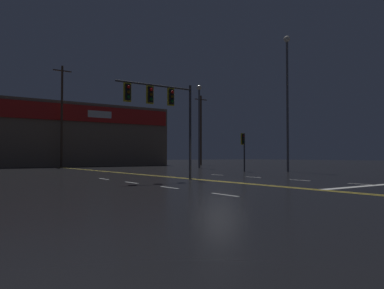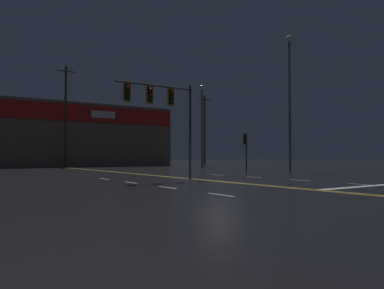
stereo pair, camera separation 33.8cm
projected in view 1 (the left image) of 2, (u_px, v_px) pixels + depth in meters
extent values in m
plane|color=black|center=(220.00, 181.00, 19.60)|extent=(200.00, 200.00, 0.00)
cube|color=gold|center=(217.00, 181.00, 19.51)|extent=(0.12, 60.00, 0.01)
cube|color=gold|center=(222.00, 181.00, 19.69)|extent=(0.12, 60.00, 0.01)
cube|color=silver|center=(225.00, 195.00, 12.77)|extent=(0.12, 1.40, 0.01)
cube|color=silver|center=(169.00, 187.00, 15.71)|extent=(0.12, 1.40, 0.01)
cube|color=silver|center=(132.00, 183.00, 18.66)|extent=(0.12, 1.40, 0.01)
cube|color=silver|center=(104.00, 179.00, 21.60)|extent=(0.12, 1.40, 0.01)
cube|color=silver|center=(362.00, 184.00, 17.60)|extent=(0.12, 1.40, 0.01)
cube|color=silver|center=(300.00, 180.00, 20.54)|extent=(0.12, 1.40, 0.01)
cube|color=silver|center=(253.00, 177.00, 23.49)|extent=(0.12, 1.40, 0.01)
cube|color=silver|center=(217.00, 175.00, 26.43)|extent=(0.12, 1.40, 0.01)
cube|color=silver|center=(377.00, 185.00, 17.01)|extent=(8.07, 0.40, 0.01)
cylinder|color=#38383D|center=(190.00, 132.00, 21.62)|extent=(0.14, 0.14, 5.43)
cylinder|color=#38383D|center=(155.00, 85.00, 20.36)|extent=(4.64, 0.10, 0.10)
cube|color=black|center=(171.00, 97.00, 20.91)|extent=(0.28, 0.24, 0.84)
cube|color=gold|center=(171.00, 97.00, 20.91)|extent=(0.42, 0.08, 0.99)
sphere|color=red|center=(172.00, 92.00, 20.79)|extent=(0.17, 0.17, 0.17)
sphere|color=#543707|center=(172.00, 97.00, 20.78)|extent=(0.17, 0.17, 0.17)
sphere|color=#084513|center=(172.00, 101.00, 20.78)|extent=(0.17, 0.17, 0.17)
cube|color=black|center=(150.00, 95.00, 20.15)|extent=(0.28, 0.24, 0.84)
cube|color=gold|center=(150.00, 95.00, 20.15)|extent=(0.42, 0.08, 0.99)
sphere|color=red|center=(151.00, 90.00, 20.03)|extent=(0.17, 0.17, 0.17)
sphere|color=#543707|center=(151.00, 94.00, 20.02)|extent=(0.17, 0.17, 0.17)
sphere|color=#084513|center=(151.00, 99.00, 20.01)|extent=(0.17, 0.17, 0.17)
cube|color=black|center=(127.00, 92.00, 19.39)|extent=(0.28, 0.24, 0.84)
cube|color=gold|center=(127.00, 92.00, 19.39)|extent=(0.42, 0.08, 0.99)
sphere|color=red|center=(129.00, 87.00, 19.27)|extent=(0.17, 0.17, 0.17)
sphere|color=#543707|center=(129.00, 92.00, 19.26)|extent=(0.17, 0.17, 0.17)
sphere|color=#084513|center=(129.00, 97.00, 19.25)|extent=(0.17, 0.17, 0.17)
cylinder|color=#38383D|center=(244.00, 152.00, 32.10)|extent=(0.13, 0.13, 3.28)
cube|color=black|center=(243.00, 139.00, 32.28)|extent=(0.28, 0.24, 0.84)
cube|color=gold|center=(243.00, 139.00, 32.28)|extent=(0.42, 0.08, 0.99)
sphere|color=red|center=(244.00, 136.00, 32.16)|extent=(0.17, 0.17, 0.17)
sphere|color=#543707|center=(244.00, 139.00, 32.15)|extent=(0.17, 0.17, 0.17)
sphere|color=#084513|center=(244.00, 142.00, 32.14)|extent=(0.17, 0.17, 0.17)
cylinder|color=#59595E|center=(199.00, 128.00, 42.04)|extent=(0.20, 0.20, 8.92)
sphere|color=silver|center=(199.00, 87.00, 42.19)|extent=(0.56, 0.56, 0.56)
cylinder|color=#59595E|center=(287.00, 106.00, 32.35)|extent=(0.20, 0.20, 11.35)
sphere|color=silver|center=(287.00, 39.00, 32.53)|extent=(0.56, 0.56, 0.56)
cube|color=#7A6651|center=(45.00, 135.00, 49.57)|extent=(31.84, 10.00, 8.20)
cube|color=red|center=(56.00, 111.00, 45.49)|extent=(31.20, 0.20, 2.05)
cube|color=white|center=(100.00, 114.00, 48.65)|extent=(3.20, 0.16, 0.90)
cylinder|color=#4C3828|center=(62.00, 116.00, 44.91)|extent=(0.26, 0.26, 12.23)
cube|color=#4C3828|center=(62.00, 71.00, 45.08)|extent=(2.20, 0.12, 0.12)
cylinder|color=#4C3828|center=(201.00, 130.00, 56.86)|extent=(0.26, 0.26, 10.56)
cube|color=#4C3828|center=(201.00, 100.00, 57.00)|extent=(2.20, 0.12, 0.12)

